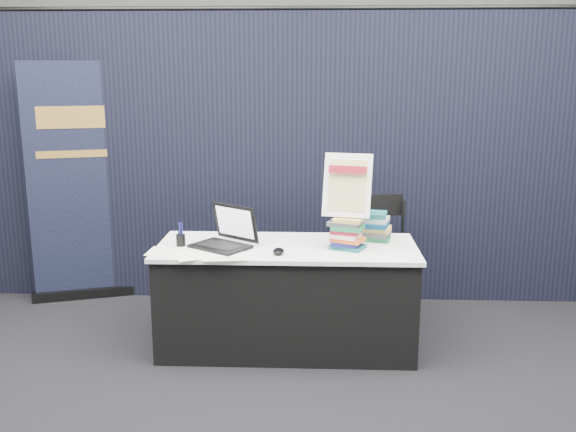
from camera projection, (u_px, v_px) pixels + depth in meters
The scene contains 15 objects.
floor at pixel (283, 382), 4.08m from camera, with size 8.00×8.00×0.00m, color black.
wall_back at pixel (300, 87), 7.59m from camera, with size 8.00×0.02×3.50m, color beige.
drape_partition at pixel (292, 160), 5.37m from camera, with size 6.00×0.08×2.40m, color black.
display_table at pixel (287, 296), 4.53m from camera, with size 1.80×0.75×0.75m.
laptop at pixel (221, 237), 4.42m from camera, with size 0.46×0.48×0.28m.
mouse at pixel (279, 251), 4.24m from camera, with size 0.08×0.12×0.04m, color black.
brochure_left at pixel (171, 252), 4.29m from camera, with size 0.31×0.22×0.00m, color silver.
brochure_mid at pixel (226, 257), 4.18m from camera, with size 0.29×0.20×0.00m, color silver.
brochure_right at pixel (200, 254), 4.23m from camera, with size 0.34×0.24×0.00m, color white.
pen_cup at pixel (181, 240), 4.43m from camera, with size 0.06×0.06×0.08m, color black.
book_stack_tall at pixel (347, 233), 4.34m from camera, with size 0.24×0.22×0.22m.
book_stack_short at pixel (372, 226), 4.58m from camera, with size 0.28×0.24×0.20m.
info_sign at pixel (347, 186), 4.30m from camera, with size 0.34×0.19×0.44m.
pullup_banner at pixel (78, 197), 5.41m from camera, with size 0.84×0.36×2.01m.
stacking_chair at pixel (377, 255), 4.93m from camera, with size 0.54×0.55×0.99m.
Camera 1 is at (0.19, -3.74, 1.94)m, focal length 40.00 mm.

